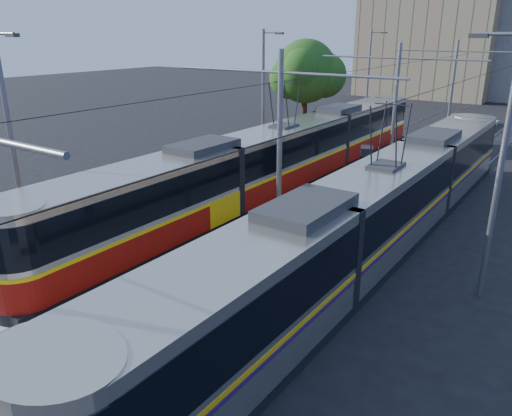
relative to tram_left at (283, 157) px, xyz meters
The scene contains 12 objects.
ground 14.68m from the tram_left, 75.71° to the right, with size 160.00×160.00×0.00m, color black.
platform 4.86m from the tram_left, 38.57° to the left, with size 4.00×50.00×0.30m, color gray.
tactile_strip_left 3.85m from the tram_left, 53.17° to the left, with size 0.70×50.00×0.01m, color gray.
tactile_strip_right 5.98m from the tram_left, 29.62° to the left, with size 0.70×50.00×0.01m, color gray.
rails 4.90m from the tram_left, 38.57° to the left, with size 8.71×70.00×0.03m.
tram_left is the anchor object (origin of this frame).
tram_right 8.60m from the tram_left, 33.15° to the right, with size 2.43×28.86×5.50m.
catenary 4.57m from the tram_left, ahead, with size 9.20×70.00×7.00m.
street_lamps 8.14m from the tram_left, 62.35° to the left, with size 15.18×38.22×8.00m.
shelter 4.21m from the tram_left, 18.20° to the left, with size 0.96×1.16×2.22m.
tree 13.28m from the tram_left, 113.26° to the left, with size 5.09×4.70×7.39m.
building_left 46.55m from the tram_left, 97.94° to the left, with size 16.32×12.24×12.64m.
Camera 1 is at (9.65, -7.39, 7.87)m, focal length 35.00 mm.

